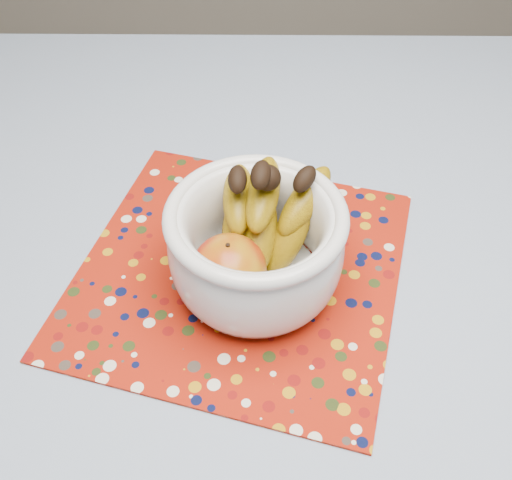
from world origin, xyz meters
The scene contains 4 objects.
table centered at (0.00, 0.00, 0.67)m, with size 1.20×1.20×0.75m.
tablecloth centered at (0.00, 0.00, 0.76)m, with size 1.32×1.32×0.01m, color slate.
placemat centered at (-0.12, 0.05, 0.76)m, with size 0.39×0.39×0.00m, color maroon.
fruit_bowl centered at (-0.09, 0.04, 0.84)m, with size 0.23×0.22×0.17m.
Camera 1 is at (-0.09, -0.44, 1.33)m, focal length 42.00 mm.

